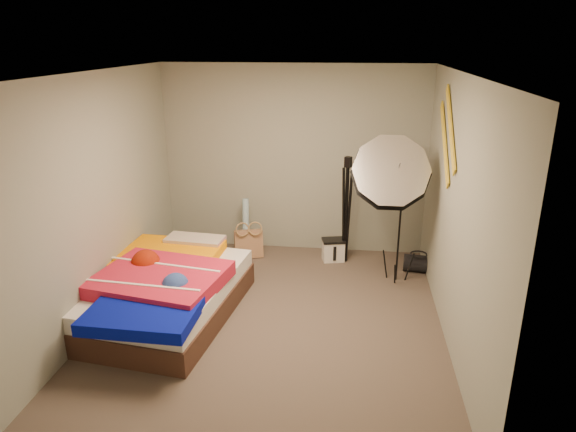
% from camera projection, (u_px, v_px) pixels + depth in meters
% --- Properties ---
extents(floor, '(4.00, 4.00, 0.00)m').
position_uv_depth(floor, '(271.00, 320.00, 5.38)').
color(floor, brown).
rests_on(floor, ground).
extents(ceiling, '(4.00, 4.00, 0.00)m').
position_uv_depth(ceiling, '(268.00, 73.00, 4.55)').
color(ceiling, silver).
rests_on(ceiling, wall_back).
extents(wall_back, '(3.50, 0.00, 3.50)m').
position_uv_depth(wall_back, '(294.00, 160.00, 6.84)').
color(wall_back, gray).
rests_on(wall_back, floor).
extents(wall_front, '(3.50, 0.00, 3.50)m').
position_uv_depth(wall_front, '(217.00, 309.00, 3.09)').
color(wall_front, gray).
rests_on(wall_front, floor).
extents(wall_left, '(0.00, 4.00, 4.00)m').
position_uv_depth(wall_left, '(99.00, 200.00, 5.17)').
color(wall_left, gray).
rests_on(wall_left, floor).
extents(wall_right, '(0.00, 4.00, 4.00)m').
position_uv_depth(wall_right, '(456.00, 214.00, 4.76)').
color(wall_right, gray).
rests_on(wall_right, floor).
extents(tote_bag, '(0.41, 0.27, 0.39)m').
position_uv_depth(tote_bag, '(249.00, 244.00, 6.86)').
color(tote_bag, tan).
rests_on(tote_bag, floor).
extents(wrapping_roll, '(0.11, 0.22, 0.76)m').
position_uv_depth(wrapping_roll, '(246.00, 227.00, 6.93)').
color(wrapping_roll, '#5596B7').
rests_on(wrapping_roll, floor).
extents(camera_case, '(0.31, 0.25, 0.27)m').
position_uv_depth(camera_case, '(333.00, 251.00, 6.77)').
color(camera_case, silver).
rests_on(camera_case, floor).
extents(duffel_bag, '(0.38, 0.26, 0.22)m').
position_uv_depth(duffel_bag, '(418.00, 263.00, 6.45)').
color(duffel_bag, black).
rests_on(duffel_bag, floor).
extents(wall_stripe_upper, '(0.02, 0.91, 0.78)m').
position_uv_depth(wall_stripe_upper, '(451.00, 128.00, 5.09)').
color(wall_stripe_upper, gold).
rests_on(wall_stripe_upper, wall_right).
extents(wall_stripe_lower, '(0.02, 0.91, 0.78)m').
position_uv_depth(wall_stripe_lower, '(445.00, 143.00, 5.39)').
color(wall_stripe_lower, gold).
rests_on(wall_stripe_lower, wall_right).
extents(bed, '(1.58, 2.18, 0.57)m').
position_uv_depth(bed, '(164.00, 291.00, 5.38)').
color(bed, '#472A20').
rests_on(bed, floor).
extents(photo_umbrella, '(1.09, 0.83, 1.88)m').
position_uv_depth(photo_umbrella, '(390.00, 174.00, 5.74)').
color(photo_umbrella, black).
rests_on(photo_umbrella, floor).
extents(camera_tripod, '(0.10, 0.10, 1.41)m').
position_uv_depth(camera_tripod, '(347.00, 203.00, 6.53)').
color(camera_tripod, black).
rests_on(camera_tripod, floor).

